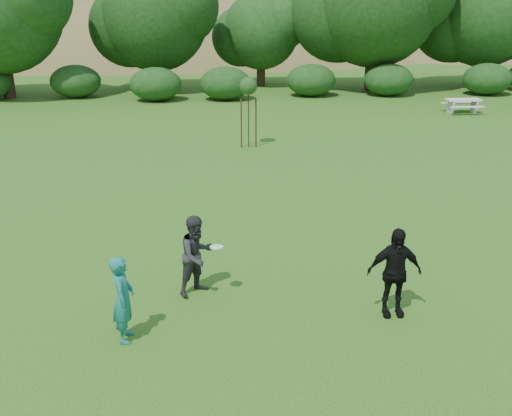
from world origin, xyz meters
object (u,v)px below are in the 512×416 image
Objects in this scene: player_grey at (197,255)px; picnic_table at (463,104)px; player_teal at (123,299)px; sapling at (248,88)px; player_black at (394,272)px.

player_grey reaches higher than picnic_table.
player_teal is 0.57× the size of sapling.
player_black is 22.35m from picnic_table.
sapling reaches higher than player_teal.
sapling is (3.36, 13.92, 1.61)m from player_teal.
sapling is at bearing -14.14° from player_teal.
player_black is (5.03, 0.41, 0.08)m from player_teal.
sapling is (2.07, 12.29, 1.57)m from player_grey.
player_teal is 0.91× the size of player_black.
player_teal is at bearing -174.48° from player_black.
player_teal is 25.40m from picnic_table.
player_teal reaches higher than picnic_table.
player_grey reaches higher than player_teal.
player_grey is 0.95× the size of picnic_table.
player_black is 0.63× the size of sapling.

